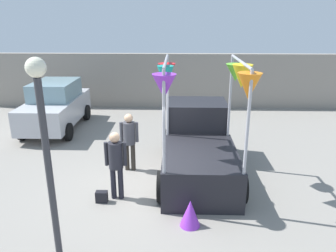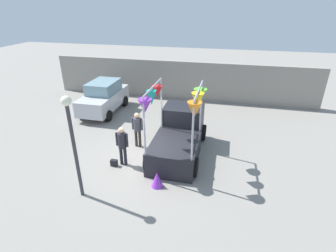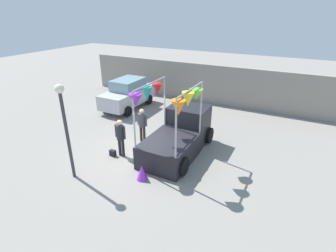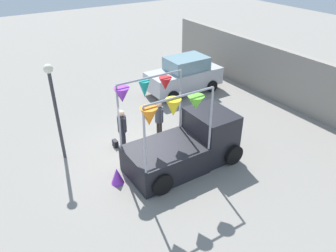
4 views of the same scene
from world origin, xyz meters
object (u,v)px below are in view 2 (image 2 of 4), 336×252
parked_car (104,97)px  person_vendor (137,127)px  vendor_truck (180,133)px  folded_kite_bundle_violet (157,179)px  handbag (114,163)px  street_lamp (72,134)px  person_customer (122,143)px

parked_car → person_vendor: (3.42, -3.63, 0.08)m
vendor_truck → folded_kite_bundle_violet: (-0.31, -2.70, -0.59)m
handbag → street_lamp: size_ratio=0.08×
vendor_truck → street_lamp: bearing=-126.4°
street_lamp → folded_kite_bundle_violet: size_ratio=6.14×
person_vendor → handbag: size_ratio=6.07×
parked_car → folded_kite_bundle_violet: (5.06, -6.29, -0.64)m
vendor_truck → street_lamp: (-2.76, -3.75, 1.53)m
vendor_truck → handbag: bearing=-142.8°
person_vendor → folded_kite_bundle_violet: size_ratio=2.83×
person_vendor → street_lamp: street_lamp is taller
person_customer → street_lamp: street_lamp is taller
street_lamp → person_customer: bearing=71.5°
parked_car → folded_kite_bundle_violet: 8.10m
person_customer → folded_kite_bundle_violet: 2.18m
person_vendor → street_lamp: 4.04m
person_customer → person_vendor: bearing=86.5°
parked_car → person_vendor: bearing=-46.7°
vendor_truck → folded_kite_bundle_violet: bearing=-96.5°
vendor_truck → person_customer: bearing=-141.6°
parked_car → folded_kite_bundle_violet: parked_car is taller
parked_car → street_lamp: bearing=-70.4°
person_customer → person_vendor: (0.10, 1.58, -0.01)m
vendor_truck → person_vendor: bearing=-178.7°
handbag → street_lamp: 3.01m
person_customer → folded_kite_bundle_violet: (1.74, -1.08, -0.74)m
parked_car → folded_kite_bundle_violet: size_ratio=6.67×
person_vendor → street_lamp: size_ratio=0.46×
person_vendor → street_lamp: bearing=-102.3°
handbag → person_vendor: bearing=75.9°
folded_kite_bundle_violet → parked_car: bearing=128.9°
person_customer → handbag: size_ratio=6.13×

